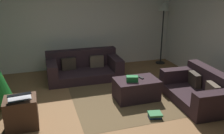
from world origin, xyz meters
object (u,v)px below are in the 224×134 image
couch_left (84,68)px  laptop (19,97)px  side_table (22,113)px  couch_right (200,90)px  corner_lamp (164,11)px  tv_remote (141,77)px  book_stack (155,115)px  gift_box (132,79)px  ottoman (136,89)px

couch_left → laptop: laptop is taller
side_table → couch_right: bearing=-1.7°
corner_lamp → tv_remote: bearing=-128.1°
book_stack → tv_remote: bearing=83.8°
gift_box → book_stack: gift_box is taller
gift_box → tv_remote: (0.24, 0.12, -0.04)m
side_table → couch_left: bearing=54.0°
couch_left → corner_lamp: bearing=-168.7°
couch_left → couch_right: (2.01, -2.08, -0.00)m
side_table → laptop: (0.01, -0.06, 0.32)m
couch_right → ottoman: size_ratio=1.77×
corner_lamp → side_table: bearing=-148.1°
corner_lamp → couch_right: bearing=-100.5°
ottoman → book_stack: bearing=-88.4°
couch_left → book_stack: bearing=110.0°
couch_left → corner_lamp: 2.84m
laptop → book_stack: size_ratio=1.56×
side_table → corner_lamp: bearing=31.9°
tv_remote → side_table: (-2.36, -0.46, -0.18)m
couch_left → tv_remote: couch_left is taller
book_stack → corner_lamp: size_ratio=0.15×
tv_remote → laptop: laptop is taller
couch_right → side_table: bearing=91.5°
gift_box → laptop: 2.15m
gift_box → side_table: 2.16m
couch_left → book_stack: 2.54m
ottoman → gift_box: gift_box is taller
couch_left → side_table: couch_left is taller
couch_right → ottoman: (-1.20, 0.51, -0.04)m
book_stack → couch_right: bearing=14.6°
couch_right → gift_box: (-1.33, 0.45, 0.23)m
gift_box → corner_lamp: 2.97m
tv_remote → side_table: bearing=-179.9°
gift_box → side_table: bearing=-170.8°
ottoman → side_table: side_table is taller
gift_box → tv_remote: 0.27m
couch_left → laptop: (-1.43, -2.03, 0.32)m
ottoman → corner_lamp: (1.67, 2.03, 1.35)m
corner_lamp → book_stack: bearing=-120.1°
couch_left → gift_box: bearing=113.5°
tv_remote → book_stack: 0.96m
ottoman → side_table: 2.28m
laptop → book_stack: 2.35m
book_stack → corner_lamp: (1.65, 2.85, 1.52)m
gift_box → couch_right: bearing=-18.6°
couch_left → tv_remote: bearing=122.2°
couch_left → laptop: size_ratio=4.33×
couch_left → couch_right: size_ratio=1.17×
couch_left → gift_box: couch_left is taller
tv_remote → side_table: 2.41m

